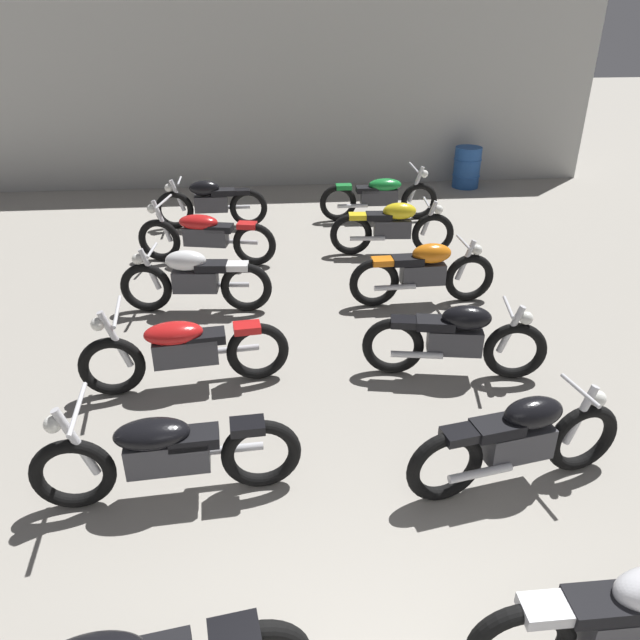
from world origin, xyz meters
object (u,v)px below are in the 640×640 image
(motorcycle_right_row_0, at_px, (632,621))
(motorcycle_right_row_3, at_px, (424,272))
(motorcycle_left_row_4, at_px, (205,235))
(motorcycle_right_row_4, at_px, (393,227))
(motorcycle_left_row_1, at_px, (166,453))
(oil_drum, at_px, (467,167))
(motorcycle_right_row_1, at_px, (519,440))
(motorcycle_left_row_5, at_px, (211,202))
(motorcycle_right_row_2, at_px, (456,339))
(motorcycle_right_row_5, at_px, (380,196))
(motorcycle_left_row_2, at_px, (184,349))
(motorcycle_left_row_3, at_px, (195,279))

(motorcycle_right_row_0, bearing_deg, motorcycle_right_row_3, 89.83)
(motorcycle_left_row_4, relative_size, motorcycle_right_row_4, 1.09)
(motorcycle_left_row_1, bearing_deg, motorcycle_right_row_3, 49.01)
(motorcycle_right_row_3, xyz_separation_m, oil_drum, (2.28, 5.49, -0.03))
(oil_drum, bearing_deg, motorcycle_right_row_1, -104.55)
(motorcycle_left_row_1, xyz_separation_m, motorcycle_left_row_5, (-0.07, 6.75, 0.01))
(motorcycle_right_row_3, relative_size, oil_drum, 2.32)
(motorcycle_left_row_4, relative_size, motorcycle_left_row_5, 1.09)
(motorcycle_right_row_2, relative_size, motorcycle_right_row_5, 0.90)
(oil_drum, bearing_deg, motorcycle_left_row_5, -158.13)
(motorcycle_left_row_1, height_order, motorcycle_right_row_3, motorcycle_left_row_1)
(motorcycle_left_row_5, relative_size, motorcycle_right_row_2, 1.01)
(motorcycle_left_row_2, xyz_separation_m, motorcycle_right_row_4, (2.90, 3.53, 0.01))
(motorcycle_right_row_2, bearing_deg, motorcycle_right_row_0, -88.75)
(motorcycle_left_row_3, distance_m, motorcycle_right_row_0, 6.02)
(motorcycle_left_row_5, xyz_separation_m, motorcycle_right_row_5, (3.04, 0.13, -0.01))
(motorcycle_left_row_3, xyz_separation_m, motorcycle_right_row_4, (2.95, 1.74, 0.00))
(motorcycle_right_row_2, distance_m, oil_drum, 7.66)
(motorcycle_right_row_4, bearing_deg, motorcycle_right_row_0, -89.68)
(motorcycle_right_row_4, bearing_deg, motorcycle_left_row_4, -178.39)
(motorcycle_left_row_5, bearing_deg, oil_drum, 21.87)
(motorcycle_left_row_1, height_order, motorcycle_left_row_2, same)
(motorcycle_right_row_1, distance_m, motorcycle_right_row_4, 5.29)
(motorcycle_left_row_4, distance_m, motorcycle_right_row_2, 4.54)
(motorcycle_left_row_1, distance_m, motorcycle_right_row_4, 5.92)
(motorcycle_right_row_3, bearing_deg, motorcycle_left_row_5, 131.70)
(motorcycle_right_row_5, bearing_deg, oil_drum, 41.59)
(motorcycle_left_row_3, bearing_deg, oil_drum, 45.85)
(motorcycle_left_row_4, xyz_separation_m, motorcycle_right_row_1, (2.93, -5.21, 0.01))
(motorcycle_left_row_3, bearing_deg, motorcycle_left_row_5, 90.07)
(motorcycle_left_row_1, bearing_deg, motorcycle_right_row_2, 29.15)
(motorcycle_left_row_2, bearing_deg, oil_drum, 54.07)
(motorcycle_right_row_2, distance_m, motorcycle_right_row_5, 5.30)
(motorcycle_right_row_0, bearing_deg, motorcycle_left_row_4, 113.31)
(motorcycle_right_row_1, bearing_deg, motorcycle_right_row_0, -88.82)
(motorcycle_left_row_1, relative_size, motorcycle_right_row_1, 1.11)
(motorcycle_left_row_3, relative_size, motorcycle_right_row_0, 1.00)
(motorcycle_left_row_4, height_order, motorcycle_left_row_5, motorcycle_left_row_4)
(motorcycle_right_row_2, relative_size, motorcycle_right_row_3, 0.99)
(motorcycle_left_row_4, xyz_separation_m, motorcycle_right_row_0, (2.97, -6.89, 0.01))
(motorcycle_left_row_5, relative_size, motorcycle_right_row_1, 1.01)
(motorcycle_left_row_5, relative_size, motorcycle_right_row_3, 1.00)
(motorcycle_left_row_2, relative_size, motorcycle_right_row_2, 1.11)
(motorcycle_left_row_3, xyz_separation_m, motorcycle_right_row_1, (2.95, -3.55, 0.00))
(motorcycle_right_row_1, height_order, motorcycle_right_row_3, same)
(motorcycle_left_row_5, xyz_separation_m, oil_drum, (5.29, 2.12, -0.03))
(motorcycle_left_row_3, distance_m, motorcycle_right_row_1, 4.61)
(motorcycle_left_row_3, bearing_deg, motorcycle_left_row_2, -88.65)
(motorcycle_left_row_3, distance_m, motorcycle_right_row_2, 3.45)
(motorcycle_right_row_5, height_order, oil_drum, motorcycle_right_row_5)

